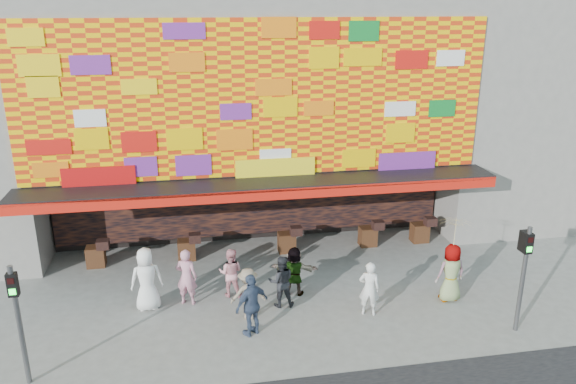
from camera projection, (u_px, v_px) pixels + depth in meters
name	position (u px, v px, depth m)	size (l,w,h in m)	color
ground	(281.00, 322.00, 15.54)	(90.00, 90.00, 0.00)	slate
shop_building	(244.00, 90.00, 21.49)	(15.20, 9.40, 10.00)	gray
neighbor_right	(556.00, 64.00, 23.30)	(11.00, 8.00, 12.00)	gray
signal_left	(17.00, 312.00, 12.49)	(0.22, 0.20, 3.00)	#59595B
signal_right	(524.00, 268.00, 14.60)	(0.22, 0.20, 3.00)	#59595B
ped_a	(147.00, 279.00, 15.97)	(0.92, 0.60, 1.88)	white
ped_b	(187.00, 277.00, 16.27)	(0.63, 0.41, 1.72)	#CF859C
ped_c	(281.00, 281.00, 16.18)	(0.76, 0.59, 1.56)	#222328
ped_d	(248.00, 294.00, 15.54)	(0.97, 0.56, 1.51)	gray
ped_e	(252.00, 305.00, 14.73)	(1.03, 0.43, 1.76)	#384662
ped_f	(294.00, 271.00, 16.83)	(1.42, 0.45, 1.53)	gray
ped_g	(451.00, 273.00, 16.46)	(0.87, 0.57, 1.78)	gray
ped_h	(369.00, 288.00, 15.72)	(0.59, 0.39, 1.61)	silver
ped_i	(231.00, 273.00, 16.76)	(0.74, 0.57, 1.51)	pink
parasol	(455.00, 233.00, 16.05)	(1.27, 1.28, 1.85)	#F4E39A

